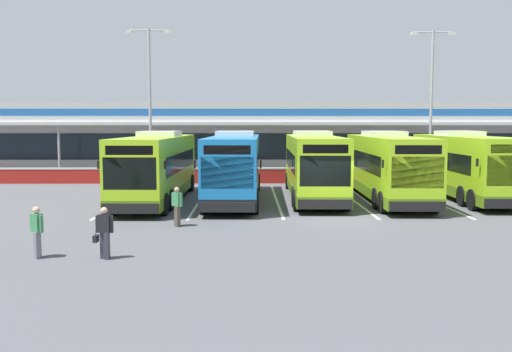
{
  "coord_description": "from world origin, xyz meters",
  "views": [
    {
      "loc": [
        -3.61,
        -24.03,
        4.16
      ],
      "look_at": [
        -3.27,
        3.0,
        1.6
      ],
      "focal_mm": 38.45,
      "sensor_mm": 36.0,
      "label": 1
    }
  ],
  "objects": [
    {
      "name": "bay_stripe_mid_west",
      "position": [
        -2.1,
        6.0,
        0.0
      ],
      "size": [
        0.14,
        13.0,
        0.01
      ],
      "primitive_type": "cube",
      "color": "silver",
      "rests_on": "ground"
    },
    {
      "name": "coach_bus_right_centre",
      "position": [
        3.96,
        5.84,
        1.79
      ],
      "size": [
        3.14,
        12.21,
        3.78
      ],
      "color": "#9ED11E",
      "rests_on": "ground"
    },
    {
      "name": "coach_bus_leftmost",
      "position": [
        -8.57,
        5.41,
        1.79
      ],
      "size": [
        3.14,
        12.21,
        3.78
      ],
      "color": "#9ED11E",
      "rests_on": "ground"
    },
    {
      "name": "coach_bus_rightmost",
      "position": [
        8.54,
        6.64,
        1.79
      ],
      "size": [
        3.14,
        12.21,
        3.78
      ],
      "color": "#9ED11E",
      "rests_on": "ground"
    },
    {
      "name": "coach_bus_centre",
      "position": [
        -0.01,
        6.57,
        1.79
      ],
      "size": [
        3.14,
        12.21,
        3.78
      ],
      "color": "#9ED11E",
      "rests_on": "ground"
    },
    {
      "name": "lamp_post_centre",
      "position": [
        9.85,
        16.54,
        6.29
      ],
      "size": [
        3.24,
        0.28,
        11.0
      ],
      "color": "#9E9EA3",
      "rests_on": "ground"
    },
    {
      "name": "ground_plane",
      "position": [
        0.0,
        0.0,
        0.0
      ],
      "size": [
        200.0,
        200.0,
        0.0
      ],
      "primitive_type": "plane",
      "color": "#4C4C51"
    },
    {
      "name": "pedestrian_near_bin",
      "position": [
        -10.21,
        -7.16,
        0.87
      ],
      "size": [
        0.5,
        0.42,
        1.62
      ],
      "color": "slate",
      "rests_on": "ground"
    },
    {
      "name": "bay_stripe_west",
      "position": [
        -6.3,
        6.0,
        0.0
      ],
      "size": [
        0.14,
        13.0,
        0.01
      ],
      "primitive_type": "cube",
      "color": "silver",
      "rests_on": "ground"
    },
    {
      "name": "red_barrier_wall",
      "position": [
        0.0,
        14.5,
        0.56
      ],
      "size": [
        60.0,
        0.4,
        1.1
      ],
      "color": "maroon",
      "rests_on": "ground"
    },
    {
      "name": "pedestrian_child",
      "position": [
        -6.55,
        -1.89,
        0.87
      ],
      "size": [
        0.48,
        0.42,
        1.62
      ],
      "color": "#4C4238",
      "rests_on": "ground"
    },
    {
      "name": "coach_bus_left_centre",
      "position": [
        -4.4,
        5.74,
        1.79
      ],
      "size": [
        3.14,
        12.21,
        3.78
      ],
      "color": "#1972B7",
      "rests_on": "ground"
    },
    {
      "name": "terminal_building",
      "position": [
        -0.0,
        26.91,
        3.01
      ],
      "size": [
        70.0,
        13.0,
        6.0
      ],
      "color": "silver",
      "rests_on": "ground"
    },
    {
      "name": "lamp_post_west",
      "position": [
        -10.79,
        16.05,
        6.29
      ],
      "size": [
        3.24,
        0.28,
        11.0
      ],
      "color": "#9E9EA3",
      "rests_on": "ground"
    },
    {
      "name": "pedestrian_with_handbag",
      "position": [
        -8.09,
        -7.3,
        0.86
      ],
      "size": [
        0.62,
        0.34,
        1.62
      ],
      "color": "#33333D",
      "rests_on": "ground"
    },
    {
      "name": "bay_stripe_east",
      "position": [
        10.5,
        6.0,
        0.0
      ],
      "size": [
        0.14,
        13.0,
        0.01
      ],
      "primitive_type": "cube",
      "color": "silver",
      "rests_on": "ground"
    },
    {
      "name": "bay_stripe_far_west",
      "position": [
        -10.5,
        6.0,
        0.0
      ],
      "size": [
        0.14,
        13.0,
        0.01
      ],
      "primitive_type": "cube",
      "color": "silver",
      "rests_on": "ground"
    },
    {
      "name": "bay_stripe_centre",
      "position": [
        2.1,
        6.0,
        0.0
      ],
      "size": [
        0.14,
        13.0,
        0.01
      ],
      "primitive_type": "cube",
      "color": "silver",
      "rests_on": "ground"
    },
    {
      "name": "bay_stripe_mid_east",
      "position": [
        6.3,
        6.0,
        0.0
      ],
      "size": [
        0.14,
        13.0,
        0.01
      ],
      "primitive_type": "cube",
      "color": "silver",
      "rests_on": "ground"
    }
  ]
}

